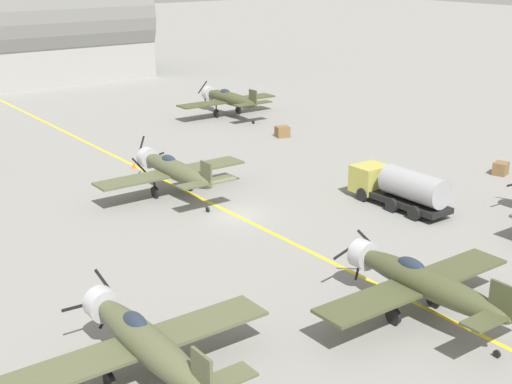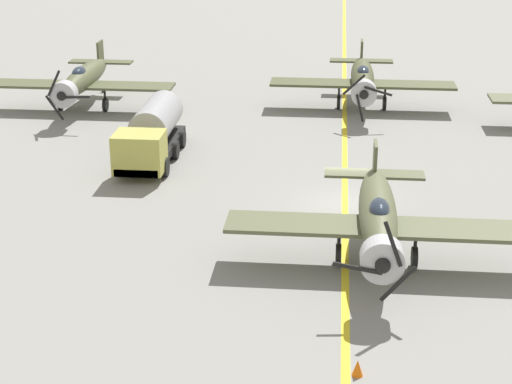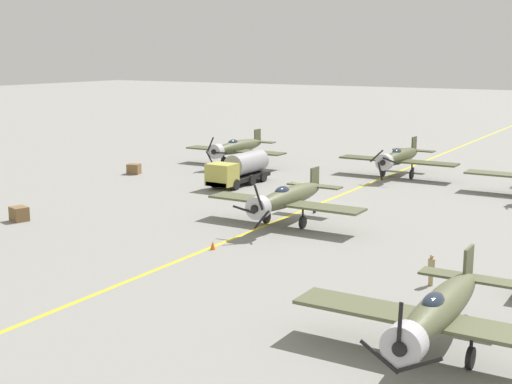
{
  "view_description": "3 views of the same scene",
  "coord_description": "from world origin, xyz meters",
  "px_view_note": "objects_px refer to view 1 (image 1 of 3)",
  "views": [
    {
      "loc": [
        -26.57,
        -38.45,
        17.32
      ],
      "look_at": [
        0.01,
        -2.58,
        2.35
      ],
      "focal_mm": 50.0,
      "sensor_mm": 36.0,
      "label": 1
    },
    {
      "loc": [
        0.6,
        37.58,
        14.91
      ],
      "look_at": [
        3.71,
        5.21,
        2.55
      ],
      "focal_mm": 60.0,
      "sensor_mm": 36.0,
      "label": 2
    },
    {
      "loc": [
        -25.49,
        50.67,
        12.39
      ],
      "look_at": [
        2.16,
        4.83,
        1.9
      ],
      "focal_mm": 50.0,
      "sensor_mm": 36.0,
      "label": 3
    }
  ],
  "objects_px": {
    "airplane_far_right": "(229,99)",
    "airplane_near_left": "(144,342)",
    "airplane_near_center": "(422,282)",
    "airplane_mid_center": "(174,170)",
    "fuel_tanker": "(399,187)",
    "traffic_cone": "(134,165)",
    "hangar": "(31,29)",
    "supply_crate_by_tanker": "(282,132)",
    "supply_crate_mid_lane": "(501,168)"
  },
  "relations": [
    {
      "from": "airplane_near_left",
      "to": "hangar",
      "type": "height_order",
      "value": "hangar"
    },
    {
      "from": "airplane_mid_center",
      "to": "hangar",
      "type": "xyz_separation_m",
      "value": [
        10.13,
        56.9,
        5.25
      ]
    },
    {
      "from": "supply_crate_by_tanker",
      "to": "hangar",
      "type": "xyz_separation_m",
      "value": [
        -7.62,
        47.63,
        6.73
      ]
    },
    {
      "from": "airplane_mid_center",
      "to": "traffic_cone",
      "type": "distance_m",
      "value": 8.53
    },
    {
      "from": "airplane_mid_center",
      "to": "traffic_cone",
      "type": "relative_size",
      "value": 21.82
    },
    {
      "from": "airplane_mid_center",
      "to": "hangar",
      "type": "relative_size",
      "value": 0.39
    },
    {
      "from": "airplane_near_left",
      "to": "supply_crate_mid_lane",
      "type": "height_order",
      "value": "airplane_near_left"
    },
    {
      "from": "airplane_near_center",
      "to": "airplane_near_left",
      "type": "height_order",
      "value": "same"
    },
    {
      "from": "airplane_near_center",
      "to": "fuel_tanker",
      "type": "xyz_separation_m",
      "value": [
        11.51,
        12.03,
        -0.5
      ]
    },
    {
      "from": "airplane_far_right",
      "to": "airplane_mid_center",
      "type": "relative_size",
      "value": 1.0
    },
    {
      "from": "supply_crate_by_tanker",
      "to": "supply_crate_mid_lane",
      "type": "xyz_separation_m",
      "value": [
        6.55,
        -20.63,
        -0.02
      ]
    },
    {
      "from": "airplane_near_left",
      "to": "fuel_tanker",
      "type": "relative_size",
      "value": 1.5
    },
    {
      "from": "airplane_mid_center",
      "to": "airplane_near_left",
      "type": "relative_size",
      "value": 1.0
    },
    {
      "from": "airplane_far_right",
      "to": "airplane_mid_center",
      "type": "xyz_separation_m",
      "value": [
        -18.86,
        -20.21,
        -0.0
      ]
    },
    {
      "from": "supply_crate_by_tanker",
      "to": "hangar",
      "type": "distance_m",
      "value": 48.7
    },
    {
      "from": "airplane_near_center",
      "to": "traffic_cone",
      "type": "xyz_separation_m",
      "value": [
        0.73,
        32.14,
        -1.74
      ]
    },
    {
      "from": "airplane_near_center",
      "to": "fuel_tanker",
      "type": "relative_size",
      "value": 1.5
    },
    {
      "from": "airplane_mid_center",
      "to": "airplane_near_left",
      "type": "height_order",
      "value": "airplane_mid_center"
    },
    {
      "from": "supply_crate_by_tanker",
      "to": "airplane_far_right",
      "type": "bearing_deg",
      "value": 84.2
    },
    {
      "from": "supply_crate_by_tanker",
      "to": "airplane_near_left",
      "type": "bearing_deg",
      "value": -136.17
    },
    {
      "from": "fuel_tanker",
      "to": "traffic_cone",
      "type": "height_order",
      "value": "fuel_tanker"
    },
    {
      "from": "airplane_far_right",
      "to": "airplane_near_left",
      "type": "xyz_separation_m",
      "value": [
        -32.43,
        -41.01,
        -0.0
      ]
    },
    {
      "from": "hangar",
      "to": "airplane_near_left",
      "type": "bearing_deg",
      "value": -106.96
    },
    {
      "from": "airplane_near_center",
      "to": "fuel_tanker",
      "type": "distance_m",
      "value": 16.65
    },
    {
      "from": "airplane_far_right",
      "to": "airplane_mid_center",
      "type": "bearing_deg",
      "value": -136.48
    },
    {
      "from": "airplane_mid_center",
      "to": "supply_crate_by_tanker",
      "type": "distance_m",
      "value": 20.08
    },
    {
      "from": "fuel_tanker",
      "to": "supply_crate_mid_lane",
      "type": "height_order",
      "value": "fuel_tanker"
    },
    {
      "from": "fuel_tanker",
      "to": "supply_crate_by_tanker",
      "type": "xyz_separation_m",
      "value": [
        6.13,
        21.08,
        -0.97
      ]
    },
    {
      "from": "airplane_near_left",
      "to": "supply_crate_by_tanker",
      "type": "relative_size",
      "value": 9.3
    },
    {
      "from": "airplane_mid_center",
      "to": "fuel_tanker",
      "type": "xyz_separation_m",
      "value": [
        11.63,
        -11.81,
        -0.5
      ]
    },
    {
      "from": "airplane_far_right",
      "to": "supply_crate_mid_lane",
      "type": "bearing_deg",
      "value": -83.66
    },
    {
      "from": "airplane_near_center",
      "to": "airplane_near_left",
      "type": "relative_size",
      "value": 1.0
    },
    {
      "from": "airplane_far_right",
      "to": "supply_crate_by_tanker",
      "type": "bearing_deg",
      "value": -99.24
    },
    {
      "from": "airplane_far_right",
      "to": "fuel_tanker",
      "type": "xyz_separation_m",
      "value": [
        -7.24,
        -32.02,
        -0.5
      ]
    },
    {
      "from": "airplane_far_right",
      "to": "airplane_near_left",
      "type": "relative_size",
      "value": 1.0
    },
    {
      "from": "airplane_far_right",
      "to": "supply_crate_by_tanker",
      "type": "distance_m",
      "value": 11.09
    },
    {
      "from": "airplane_near_center",
      "to": "airplane_mid_center",
      "type": "bearing_deg",
      "value": 105.63
    },
    {
      "from": "airplane_near_left",
      "to": "fuel_tanker",
      "type": "distance_m",
      "value": 26.76
    },
    {
      "from": "airplane_near_left",
      "to": "traffic_cone",
      "type": "relative_size",
      "value": 21.82
    },
    {
      "from": "airplane_mid_center",
      "to": "supply_crate_mid_lane",
      "type": "bearing_deg",
      "value": -31.07
    },
    {
      "from": "traffic_cone",
      "to": "hangar",
      "type": "height_order",
      "value": "hangar"
    },
    {
      "from": "supply_crate_mid_lane",
      "to": "airplane_near_left",
      "type": "bearing_deg",
      "value": -166.01
    },
    {
      "from": "airplane_near_left",
      "to": "supply_crate_by_tanker",
      "type": "height_order",
      "value": "airplane_near_left"
    },
    {
      "from": "airplane_mid_center",
      "to": "fuel_tanker",
      "type": "distance_m",
      "value": 16.58
    },
    {
      "from": "supply_crate_by_tanker",
      "to": "hangar",
      "type": "bearing_deg",
      "value": 99.09
    },
    {
      "from": "airplane_near_center",
      "to": "airplane_far_right",
      "type": "bearing_deg",
      "value": 82.29
    },
    {
      "from": "airplane_far_right",
      "to": "airplane_near_center",
      "type": "xyz_separation_m",
      "value": [
        -18.74,
        -44.04,
        0.0
      ]
    },
    {
      "from": "airplane_near_left",
      "to": "hangar",
      "type": "xyz_separation_m",
      "value": [
        23.7,
        77.7,
        5.25
      ]
    },
    {
      "from": "airplane_far_right",
      "to": "traffic_cone",
      "type": "bearing_deg",
      "value": -149.99
    },
    {
      "from": "airplane_near_left",
      "to": "traffic_cone",
      "type": "distance_m",
      "value": 32.53
    }
  ]
}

